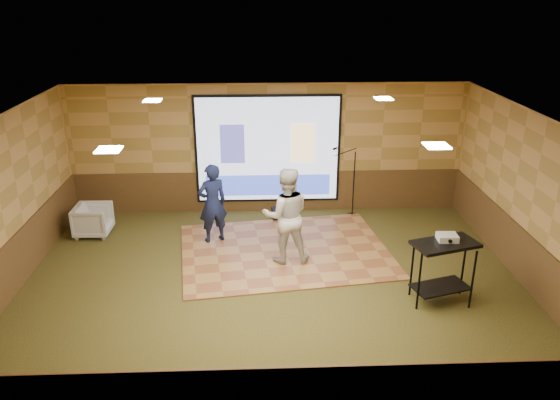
{
  "coord_description": "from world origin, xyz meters",
  "views": [
    {
      "loc": [
        -0.22,
        -8.54,
        5.0
      ],
      "look_at": [
        0.17,
        0.81,
        1.3
      ],
      "focal_mm": 35.0,
      "sensor_mm": 36.0,
      "label": 1
    }
  ],
  "objects_px": {
    "player_right": "(286,215)",
    "mic_stand": "(351,196)",
    "av_table": "(444,259)",
    "player_left": "(212,203)",
    "projector_screen": "(268,151)",
    "dance_floor": "(285,250)",
    "projector": "(447,237)",
    "banquet_chair": "(93,220)",
    "duffel_bag": "(281,213)"
  },
  "relations": [
    {
      "from": "projector",
      "to": "banquet_chair",
      "type": "bearing_deg",
      "value": 158.04
    },
    {
      "from": "mic_stand",
      "to": "projector_screen",
      "type": "bearing_deg",
      "value": 157.19
    },
    {
      "from": "player_left",
      "to": "av_table",
      "type": "xyz_separation_m",
      "value": [
        3.97,
        -2.49,
        -0.06
      ]
    },
    {
      "from": "dance_floor",
      "to": "mic_stand",
      "type": "relative_size",
      "value": 2.46
    },
    {
      "from": "player_right",
      "to": "projector",
      "type": "relative_size",
      "value": 5.86
    },
    {
      "from": "player_right",
      "to": "mic_stand",
      "type": "relative_size",
      "value": 1.13
    },
    {
      "from": "player_left",
      "to": "projector_screen",
      "type": "bearing_deg",
      "value": -150.15
    },
    {
      "from": "mic_stand",
      "to": "banquet_chair",
      "type": "height_order",
      "value": "mic_stand"
    },
    {
      "from": "player_right",
      "to": "banquet_chair",
      "type": "xyz_separation_m",
      "value": [
        -4.04,
        1.39,
        -0.63
      ]
    },
    {
      "from": "player_left",
      "to": "mic_stand",
      "type": "height_order",
      "value": "player_left"
    },
    {
      "from": "projector_screen",
      "to": "dance_floor",
      "type": "xyz_separation_m",
      "value": [
        0.29,
        -2.15,
        -1.46
      ]
    },
    {
      "from": "banquet_chair",
      "to": "projector",
      "type": "bearing_deg",
      "value": -112.17
    },
    {
      "from": "projector_screen",
      "to": "banquet_chair",
      "type": "bearing_deg",
      "value": -162.46
    },
    {
      "from": "player_right",
      "to": "av_table",
      "type": "bearing_deg",
      "value": 145.22
    },
    {
      "from": "player_left",
      "to": "dance_floor",
      "type": "bearing_deg",
      "value": 135.89
    },
    {
      "from": "projector",
      "to": "duffel_bag",
      "type": "xyz_separation_m",
      "value": [
        -2.56,
        3.54,
        -1.03
      ]
    },
    {
      "from": "projector_screen",
      "to": "banquet_chair",
      "type": "relative_size",
      "value": 4.52
    },
    {
      "from": "projector_screen",
      "to": "player_right",
      "type": "height_order",
      "value": "projector_screen"
    },
    {
      "from": "player_left",
      "to": "av_table",
      "type": "bearing_deg",
      "value": 123.34
    },
    {
      "from": "projector_screen",
      "to": "mic_stand",
      "type": "height_order",
      "value": "projector_screen"
    },
    {
      "from": "player_left",
      "to": "player_right",
      "type": "relative_size",
      "value": 0.89
    },
    {
      "from": "dance_floor",
      "to": "duffel_bag",
      "type": "xyz_separation_m",
      "value": [
        0.0,
        1.64,
        0.12
      ]
    },
    {
      "from": "duffel_bag",
      "to": "banquet_chair",
      "type": "bearing_deg",
      "value": -170.49
    },
    {
      "from": "projector_screen",
      "to": "player_left",
      "type": "xyz_separation_m",
      "value": [
        -1.17,
        -1.63,
        -0.61
      ]
    },
    {
      "from": "av_table",
      "to": "projector",
      "type": "height_order",
      "value": "projector"
    },
    {
      "from": "av_table",
      "to": "mic_stand",
      "type": "xyz_separation_m",
      "value": [
        -0.91,
        3.73,
        -0.31
      ]
    },
    {
      "from": "duffel_bag",
      "to": "player_left",
      "type": "bearing_deg",
      "value": -142.3
    },
    {
      "from": "projector_screen",
      "to": "dance_floor",
      "type": "bearing_deg",
      "value": -82.39
    },
    {
      "from": "dance_floor",
      "to": "player_left",
      "type": "height_order",
      "value": "player_left"
    },
    {
      "from": "av_table",
      "to": "banquet_chair",
      "type": "distance_m",
      "value": 7.2
    },
    {
      "from": "player_right",
      "to": "player_left",
      "type": "bearing_deg",
      "value": -36.26
    },
    {
      "from": "player_left",
      "to": "av_table",
      "type": "height_order",
      "value": "player_left"
    },
    {
      "from": "av_table",
      "to": "duffel_bag",
      "type": "height_order",
      "value": "av_table"
    },
    {
      "from": "projector",
      "to": "mic_stand",
      "type": "relative_size",
      "value": 0.19
    },
    {
      "from": "dance_floor",
      "to": "player_right",
      "type": "relative_size",
      "value": 2.18
    },
    {
      "from": "duffel_bag",
      "to": "projector",
      "type": "bearing_deg",
      "value": -54.1
    },
    {
      "from": "projector_screen",
      "to": "mic_stand",
      "type": "bearing_deg",
      "value": -11.8
    },
    {
      "from": "player_right",
      "to": "mic_stand",
      "type": "xyz_separation_m",
      "value": [
        1.6,
        2.18,
        -0.47
      ]
    },
    {
      "from": "projector_screen",
      "to": "av_table",
      "type": "relative_size",
      "value": 3.01
    },
    {
      "from": "dance_floor",
      "to": "player_right",
      "type": "height_order",
      "value": "player_right"
    },
    {
      "from": "player_left",
      "to": "banquet_chair",
      "type": "bearing_deg",
      "value": -34.42
    },
    {
      "from": "mic_stand",
      "to": "duffel_bag",
      "type": "distance_m",
      "value": 1.64
    },
    {
      "from": "duffel_bag",
      "to": "av_table",
      "type": "bearing_deg",
      "value": -55.16
    },
    {
      "from": "av_table",
      "to": "projector",
      "type": "xyz_separation_m",
      "value": [
        0.05,
        0.08,
        0.36
      ]
    },
    {
      "from": "player_left",
      "to": "duffel_bag",
      "type": "distance_m",
      "value": 1.98
    },
    {
      "from": "player_left",
      "to": "projector",
      "type": "height_order",
      "value": "player_left"
    },
    {
      "from": "dance_floor",
      "to": "duffel_bag",
      "type": "height_order",
      "value": "duffel_bag"
    },
    {
      "from": "mic_stand",
      "to": "duffel_bag",
      "type": "bearing_deg",
      "value": 173.1
    },
    {
      "from": "dance_floor",
      "to": "banquet_chair",
      "type": "xyz_separation_m",
      "value": [
        -4.04,
        0.96,
        0.32
      ]
    },
    {
      "from": "projector_screen",
      "to": "mic_stand",
      "type": "distance_m",
      "value": 2.16
    }
  ]
}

